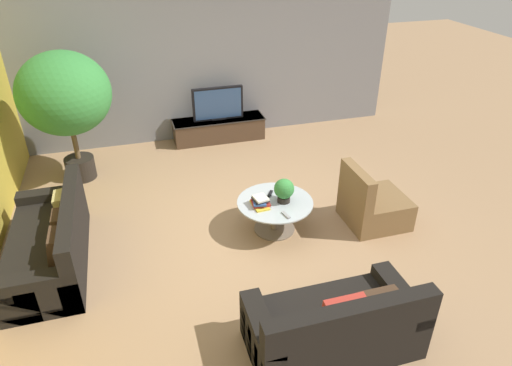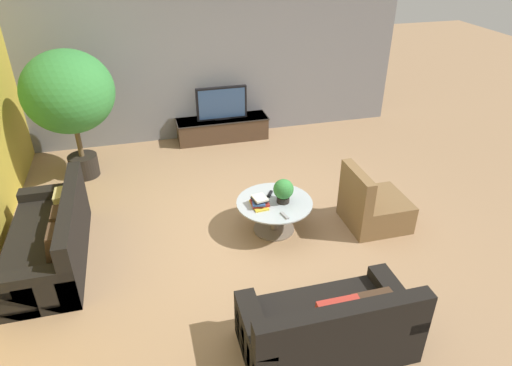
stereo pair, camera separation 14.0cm
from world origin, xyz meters
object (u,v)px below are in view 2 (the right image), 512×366
(coffee_table, at_px, (274,210))
(potted_palm_tall, at_px, (69,94))
(couch_by_wall, at_px, (51,241))
(armchair_wicker, at_px, (372,207))
(media_console, at_px, (223,128))
(television, at_px, (222,103))
(potted_plant_tabletop, at_px, (283,190))
(couch_near_entry, at_px, (329,329))

(coffee_table, bearing_deg, potted_palm_tall, 138.77)
(couch_by_wall, distance_m, armchair_wicker, 4.15)
(media_console, distance_m, potted_palm_tall, 2.86)
(armchair_wicker, bearing_deg, potted_palm_tall, 57.83)
(media_console, distance_m, television, 0.50)
(television, relative_size, potted_palm_tall, 0.46)
(couch_by_wall, relative_size, potted_plant_tabletop, 5.93)
(potted_plant_tabletop, bearing_deg, couch_by_wall, 177.73)
(couch_near_entry, bearing_deg, potted_plant_tabletop, -95.20)
(media_console, bearing_deg, couch_by_wall, -132.17)
(potted_palm_tall, height_order, potted_plant_tabletop, potted_palm_tall)
(television, distance_m, couch_near_entry, 5.14)
(coffee_table, bearing_deg, potted_plant_tabletop, -14.84)
(media_console, height_order, coffee_table, coffee_table)
(couch_by_wall, bearing_deg, media_console, 137.83)
(media_console, height_order, couch_by_wall, couch_by_wall)
(media_console, xyz_separation_m, couch_by_wall, (-2.71, -2.99, 0.07))
(coffee_table, distance_m, potted_palm_tall, 3.58)
(television, bearing_deg, couch_near_entry, -89.74)
(couch_near_entry, xyz_separation_m, armchair_wicker, (1.41, 1.85, -0.02))
(media_console, height_order, potted_plant_tabletop, potted_plant_tabletop)
(media_console, bearing_deg, couch_near_entry, -89.74)
(coffee_table, xyz_separation_m, couch_near_entry, (-0.07, -2.05, -0.02))
(television, xyz_separation_m, coffee_table, (0.10, -3.07, -0.41))
(media_console, xyz_separation_m, potted_plant_tabletop, (0.21, -3.10, 0.40))
(television, xyz_separation_m, potted_plant_tabletop, (0.21, -3.10, -0.10))
(potted_plant_tabletop, bearing_deg, media_console, 93.83)
(media_console, relative_size, couch_by_wall, 0.88)
(armchair_wicker, bearing_deg, couch_by_wall, 85.96)
(potted_palm_tall, bearing_deg, coffee_table, -41.23)
(media_console, bearing_deg, armchair_wicker, -66.35)
(media_console, distance_m, couch_by_wall, 4.03)
(media_console, distance_m, armchair_wicker, 3.58)
(coffee_table, height_order, couch_near_entry, couch_near_entry)
(television, relative_size, potted_plant_tabletop, 2.86)
(armchair_wicker, height_order, potted_plant_tabletop, armchair_wicker)
(coffee_table, relative_size, couch_by_wall, 0.52)
(couch_by_wall, xyz_separation_m, couch_near_entry, (2.73, -2.14, 0.00))
(coffee_table, height_order, couch_by_wall, couch_by_wall)
(coffee_table, bearing_deg, media_console, 91.84)
(coffee_table, relative_size, armchair_wicker, 1.17)
(couch_near_entry, distance_m, armchair_wicker, 2.32)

